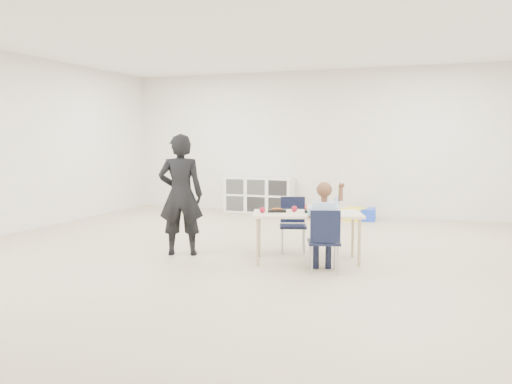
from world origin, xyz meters
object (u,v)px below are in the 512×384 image
(table, at_px, (307,237))
(child, at_px, (324,222))
(chair_near, at_px, (324,241))
(adult, at_px, (181,195))
(cubby_shelf, at_px, (259,195))

(table, distance_m, child, 0.62)
(chair_near, distance_m, child, 0.20)
(child, xyz_separation_m, adult, (-1.91, 0.28, 0.21))
(cubby_shelf, distance_m, adult, 4.17)
(table, relative_size, chair_near, 2.01)
(table, height_order, adult, adult)
(chair_near, distance_m, cubby_shelf, 5.00)
(chair_near, relative_size, adult, 0.46)
(adult, bearing_deg, cubby_shelf, -105.07)
(chair_near, relative_size, child, 0.63)
(child, bearing_deg, table, 105.47)
(table, height_order, chair_near, chair_near)
(chair_near, xyz_separation_m, child, (0.00, 0.00, 0.20))
(chair_near, height_order, cubby_shelf, chair_near)
(table, xyz_separation_m, child, (0.31, -0.47, 0.26))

